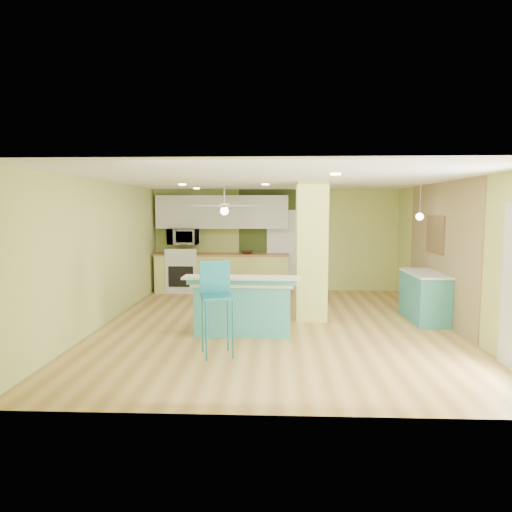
# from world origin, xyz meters

# --- Properties ---
(floor) EXTENTS (6.00, 7.00, 0.01)m
(floor) POSITION_xyz_m (0.00, 0.00, -0.01)
(floor) COLOR #A17538
(floor) RESTS_ON ground
(ceiling) EXTENTS (6.00, 7.00, 0.01)m
(ceiling) POSITION_xyz_m (0.00, 0.00, 2.50)
(ceiling) COLOR white
(ceiling) RESTS_ON wall_back
(wall_back) EXTENTS (6.00, 0.01, 2.50)m
(wall_back) POSITION_xyz_m (0.00, 3.50, 1.25)
(wall_back) COLOR #BAC368
(wall_back) RESTS_ON floor
(wall_front) EXTENTS (6.00, 0.01, 2.50)m
(wall_front) POSITION_xyz_m (0.00, -3.50, 1.25)
(wall_front) COLOR #BAC368
(wall_front) RESTS_ON floor
(wall_left) EXTENTS (0.01, 7.00, 2.50)m
(wall_left) POSITION_xyz_m (-3.00, 0.00, 1.25)
(wall_left) COLOR #BAC368
(wall_left) RESTS_ON floor
(wall_right) EXTENTS (0.01, 7.00, 2.50)m
(wall_right) POSITION_xyz_m (3.00, 0.00, 1.25)
(wall_right) COLOR #BAC368
(wall_right) RESTS_ON floor
(wood_panel) EXTENTS (0.02, 3.40, 2.50)m
(wood_panel) POSITION_xyz_m (2.99, 0.60, 1.25)
(wood_panel) COLOR olive
(wood_panel) RESTS_ON floor
(olive_accent) EXTENTS (2.20, 0.02, 2.50)m
(olive_accent) POSITION_xyz_m (0.20, 3.49, 1.25)
(olive_accent) COLOR #38451B
(olive_accent) RESTS_ON floor
(interior_door) EXTENTS (0.82, 0.05, 2.00)m
(interior_door) POSITION_xyz_m (0.20, 3.46, 1.00)
(interior_door) COLOR white
(interior_door) RESTS_ON floor
(column) EXTENTS (0.55, 0.55, 2.50)m
(column) POSITION_xyz_m (0.65, 0.50, 1.25)
(column) COLOR #CCD663
(column) RESTS_ON floor
(kitchen_run) EXTENTS (3.25, 0.63, 0.94)m
(kitchen_run) POSITION_xyz_m (-1.30, 3.20, 0.47)
(kitchen_run) COLOR #C9CA6A
(kitchen_run) RESTS_ON floor
(stove) EXTENTS (0.76, 0.66, 1.08)m
(stove) POSITION_xyz_m (-2.25, 3.19, 0.46)
(stove) COLOR silver
(stove) RESTS_ON floor
(upper_cabinets) EXTENTS (3.20, 0.34, 0.80)m
(upper_cabinets) POSITION_xyz_m (-1.30, 3.32, 1.95)
(upper_cabinets) COLOR silver
(upper_cabinets) RESTS_ON wall_back
(microwave) EXTENTS (0.70, 0.48, 0.39)m
(microwave) POSITION_xyz_m (-2.25, 3.20, 1.35)
(microwave) COLOR silver
(microwave) RESTS_ON wall_back
(ceiling_fan) EXTENTS (1.41, 1.41, 0.61)m
(ceiling_fan) POSITION_xyz_m (-1.10, 2.00, 2.08)
(ceiling_fan) COLOR silver
(ceiling_fan) RESTS_ON ceiling
(pendant_lamp) EXTENTS (0.14, 0.14, 0.69)m
(pendant_lamp) POSITION_xyz_m (2.65, 0.75, 1.88)
(pendant_lamp) COLOR silver
(pendant_lamp) RESTS_ON ceiling
(wall_decor) EXTENTS (0.03, 0.90, 0.70)m
(wall_decor) POSITION_xyz_m (2.96, 0.80, 1.55)
(wall_decor) COLOR brown
(wall_decor) RESTS_ON wood_panel
(peninsula) EXTENTS (1.84, 1.01, 0.98)m
(peninsula) POSITION_xyz_m (-0.53, -0.46, 0.45)
(peninsula) COLOR teal
(peninsula) RESTS_ON floor
(bar_stool) EXTENTS (0.53, 0.53, 1.30)m
(bar_stool) POSITION_xyz_m (-0.83, -1.60, 0.87)
(bar_stool) COLOR #1E7287
(bar_stool) RESTS_ON floor
(side_counter) EXTENTS (0.58, 1.37, 0.88)m
(side_counter) POSITION_xyz_m (2.70, 0.50, 0.44)
(side_counter) COLOR teal
(side_counter) RESTS_ON floor
(fruit_bowl) EXTENTS (0.37, 0.37, 0.07)m
(fruit_bowl) POSITION_xyz_m (-0.69, 3.19, 0.98)
(fruit_bowl) COLOR #382717
(fruit_bowl) RESTS_ON kitchen_run
(canister) EXTENTS (0.16, 0.16, 0.17)m
(canister) POSITION_xyz_m (-0.86, -0.28, 0.93)
(canister) COLOR gold
(canister) RESTS_ON peninsula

